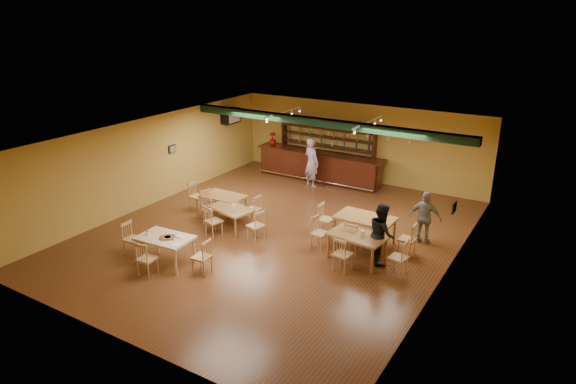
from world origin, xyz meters
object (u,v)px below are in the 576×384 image
Objects in this scene: dining_table_d at (357,247)px; patron_bar at (311,162)px; dining_table_a at (224,206)px; patron_right_a at (382,233)px; bar_counter at (319,166)px; dining_table_b at (364,230)px; near_table at (166,250)px; dining_table_c at (231,218)px.

dining_table_d is 0.79× the size of patron_bar.
patron_right_a is (5.52, -0.36, 0.46)m from dining_table_a.
patron_right_a reaches higher than bar_counter.
patron_bar is (-3.70, 3.58, 0.54)m from dining_table_b.
dining_table_d is (4.03, -5.47, -0.19)m from bar_counter.
patron_right_a is at bearing -48.60° from bar_counter.
dining_table_d is at bearing 29.35° from near_table.
near_table is 5.68m from patron_right_a.
patron_right_a reaches higher than dining_table_b.
dining_table_b is 1.10× the size of dining_table_d.
patron_right_a is at bearing 28.46° from near_table.
near_table is at bearing -91.35° from bar_counter.
bar_counter is at bearing -62.89° from patron_bar.
bar_counter is at bearing 79.05° from dining_table_a.
dining_table_b is (3.79, -4.41, -0.16)m from bar_counter.
patron_bar is (0.18, 4.73, 0.60)m from dining_table_c.
dining_table_c is 0.84× the size of patron_right_a.
near_table reaches higher than dining_table_d.
dining_table_a is 5.55m from patron_right_a.
dining_table_a is at bearing 153.76° from dining_table_c.
dining_table_d is at bearing 150.75° from patron_bar.
dining_table_b is 1.00× the size of patron_right_a.
dining_table_c is 0.97× the size of near_table.
patron_bar is at bearing 137.73° from dining_table_b.
dining_table_b reaches higher than dining_table_c.
patron_right_a is (4.68, 0.35, 0.47)m from dining_table_c.
dining_table_a is 4.19m from patron_bar.
patron_bar is (-3.93, 4.65, 0.57)m from dining_table_d.
dining_table_c is at bearing -90.90° from bar_counter.
patron_right_a is (0.57, 0.26, 0.44)m from dining_table_d.
bar_counter is 3.79× the size of dining_table_c.
dining_table_d is 5.05m from near_table.
dining_table_a is 0.87× the size of patron_right_a.
patron_bar is at bearing 101.87° from dining_table_c.
patron_right_a is at bearing 31.84° from dining_table_d.
dining_table_c is at bearing 108.31° from patron_bar.
dining_table_b is at bearing 10.87° from patron_right_a.
dining_table_a is at bearing 98.27° from near_table.
dining_table_c is (0.84, -0.71, -0.01)m from dining_table_a.
bar_counter is 8.24m from near_table.
bar_counter is 6.95m from patron_right_a.
dining_table_b is (4.72, 0.44, 0.06)m from dining_table_a.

